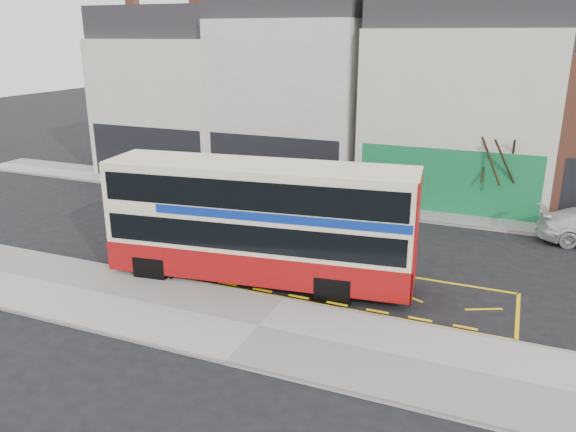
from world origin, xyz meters
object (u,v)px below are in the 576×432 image
at_px(street_tree_left, 113,98).
at_px(car_silver, 195,182).
at_px(street_tree_right, 500,148).
at_px(car_grey, 319,203).
at_px(double_decker_bus, 261,221).
at_px(bus_stop_post, 170,230).

bearing_deg(street_tree_left, car_silver, -20.71).
bearing_deg(street_tree_right, car_grey, -159.05).
height_order(car_silver, street_tree_left, street_tree_left).
xyz_separation_m(car_grey, street_tree_left, (-14.71, 4.00, 3.80)).
bearing_deg(double_decker_bus, street_tree_left, 135.95).
relative_size(bus_stop_post, street_tree_right, 0.60).
bearing_deg(street_tree_left, double_decker_bus, -36.95).
bearing_deg(street_tree_right, street_tree_left, 177.15).
distance_m(car_grey, street_tree_right, 8.51).
distance_m(car_silver, street_tree_left, 8.62).
distance_m(street_tree_left, street_tree_right, 22.33).
bearing_deg(street_tree_right, double_decker_bus, -124.13).
relative_size(double_decker_bus, bus_stop_post, 3.57).
xyz_separation_m(car_silver, street_tree_left, (-7.20, 2.72, 3.88)).
relative_size(street_tree_left, street_tree_right, 1.34).
relative_size(bus_stop_post, car_silver, 0.76).
bearing_deg(car_silver, car_grey, -107.16).
bearing_deg(car_grey, car_silver, 71.50).
distance_m(bus_stop_post, street_tree_left, 18.04).
distance_m(car_grey, street_tree_left, 15.71).
bearing_deg(car_silver, street_tree_right, -91.39).
xyz_separation_m(bus_stop_post, car_grey, (2.27, 8.79, -1.20)).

